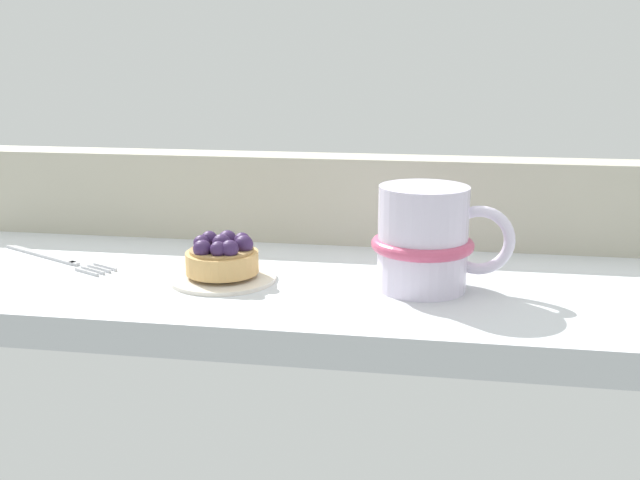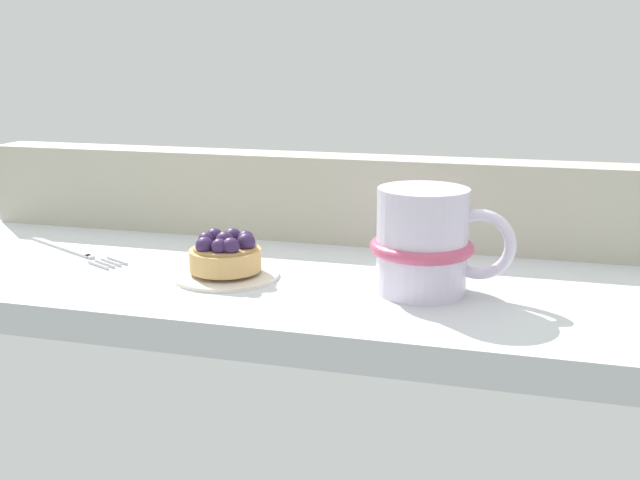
{
  "view_description": "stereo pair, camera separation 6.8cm",
  "coord_description": "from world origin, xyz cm",
  "px_view_note": "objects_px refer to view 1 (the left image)",
  "views": [
    {
      "loc": [
        15.26,
        -68.67,
        21.16
      ],
      "look_at": [
        4.43,
        -3.54,
        4.24
      ],
      "focal_mm": 41.6,
      "sensor_mm": 36.0,
      "label": 1
    },
    {
      "loc": [
        21.91,
        -67.21,
        21.16
      ],
      "look_at": [
        4.43,
        -3.54,
        4.24
      ],
      "focal_mm": 41.6,
      "sensor_mm": 36.0,
      "label": 2
    }
  ],
  "objects_px": {
    "coffee_mug": "(426,239)",
    "dessert_fork": "(57,257)",
    "raspberry_tart": "(222,256)",
    "dessert_plate": "(223,276)"
  },
  "relations": [
    {
      "from": "raspberry_tart",
      "to": "dessert_fork",
      "type": "relative_size",
      "value": 0.43
    },
    {
      "from": "coffee_mug",
      "to": "dessert_fork",
      "type": "relative_size",
      "value": 0.81
    },
    {
      "from": "coffee_mug",
      "to": "dessert_fork",
      "type": "height_order",
      "value": "coffee_mug"
    },
    {
      "from": "dessert_plate",
      "to": "dessert_fork",
      "type": "xyz_separation_m",
      "value": [
        -0.19,
        0.04,
        -0.0
      ]
    },
    {
      "from": "raspberry_tart",
      "to": "coffee_mug",
      "type": "bearing_deg",
      "value": 1.43
    },
    {
      "from": "dessert_fork",
      "to": "raspberry_tart",
      "type": "bearing_deg",
      "value": -10.98
    },
    {
      "from": "dessert_plate",
      "to": "coffee_mug",
      "type": "relative_size",
      "value": 0.8
    },
    {
      "from": "coffee_mug",
      "to": "dessert_plate",
      "type": "bearing_deg",
      "value": -178.57
    },
    {
      "from": "dessert_plate",
      "to": "raspberry_tart",
      "type": "relative_size",
      "value": 1.49
    },
    {
      "from": "dessert_fork",
      "to": "coffee_mug",
      "type": "bearing_deg",
      "value": -4.85
    }
  ]
}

